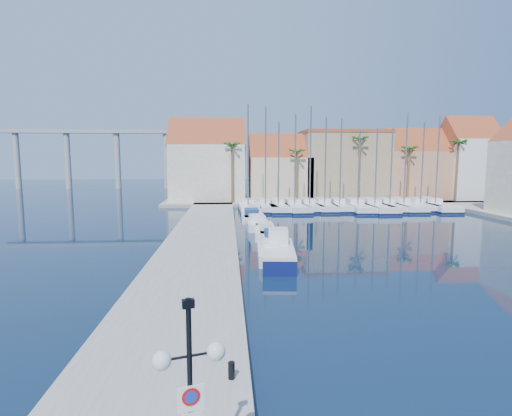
{
  "coord_description": "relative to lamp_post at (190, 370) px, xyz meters",
  "views": [
    {
      "loc": [
        -6.65,
        -19.78,
        7.24
      ],
      "look_at": [
        -4.23,
        14.73,
        3.0
      ],
      "focal_mm": 28.0,
      "sensor_mm": 36.0,
      "label": 1
    }
  ],
  "objects": [
    {
      "name": "palm_4",
      "position": [
        37.42,
        54.52,
        6.32
      ],
      "size": [
        2.6,
        2.6,
        10.65
      ],
      "color": "brown",
      "rests_on": "shore_north"
    },
    {
      "name": "sailboat_4",
      "position": [
        12.26,
        48.9,
        -2.59
      ],
      "size": [
        3.11,
        9.12,
        14.48
      ],
      "rotation": [
        0.0,
        0.0,
        0.08
      ],
      "color": "white",
      "rests_on": "ground"
    },
    {
      "name": "motorboat_west_0",
      "position": [
        3.73,
        21.01,
        -2.72
      ],
      "size": [
        1.95,
        5.35,
        1.4
      ],
      "rotation": [
        0.0,
        0.0,
        -0.05
      ],
      "color": "white",
      "rests_on": "ground"
    },
    {
      "name": "lamp_post",
      "position": [
        0.0,
        0.0,
        0.0
      ],
      "size": [
        1.37,
        0.66,
        4.16
      ],
      "rotation": [
        0.0,
        0.0,
        0.28
      ],
      "color": "black",
      "rests_on": "quay_west"
    },
    {
      "name": "viaduct",
      "position": [
        -31.65,
        94.52,
        7.02
      ],
      "size": [
        48.0,
        2.2,
        14.45
      ],
      "color": "#9E9E99",
      "rests_on": "ground"
    },
    {
      "name": "sailboat_7",
      "position": [
        19.02,
        48.09,
        -2.67
      ],
      "size": [
        3.5,
        11.38,
        11.35
      ],
      "rotation": [
        0.0,
        0.0,
        -0.05
      ],
      "color": "white",
      "rests_on": "ground"
    },
    {
      "name": "sailboat_10",
      "position": [
        25.89,
        48.58,
        -2.65
      ],
      "size": [
        2.99,
        11.23,
        13.63
      ],
      "rotation": [
        0.0,
        0.0,
        -0.0
      ],
      "color": "white",
      "rests_on": "ground"
    },
    {
      "name": "ground",
      "position": [
        7.42,
        12.52,
        -3.23
      ],
      "size": [
        260.0,
        260.0,
        0.0
      ],
      "primitive_type": "plane",
      "color": "black",
      "rests_on": "ground"
    },
    {
      "name": "palm_1",
      "position": [
        11.42,
        54.52,
        4.91
      ],
      "size": [
        2.6,
        2.6,
        9.15
      ],
      "color": "brown",
      "rests_on": "shore_north"
    },
    {
      "name": "sailboat_3",
      "position": [
        10.04,
        48.51,
        -2.64
      ],
      "size": [
        3.55,
        10.75,
        13.37
      ],
      "rotation": [
        0.0,
        0.0,
        0.07
      ],
      "color": "white",
      "rests_on": "ground"
    },
    {
      "name": "sailboat_11",
      "position": [
        28.44,
        48.61,
        -2.63
      ],
      "size": [
        2.65,
        9.07,
        12.45
      ],
      "rotation": [
        0.0,
        0.0,
        0.03
      ],
      "color": "white",
      "rests_on": "ground"
    },
    {
      "name": "palm_0",
      "position": [
        1.42,
        54.52,
        5.85
      ],
      "size": [
        2.6,
        2.6,
        10.15
      ],
      "color": "brown",
      "rests_on": "shore_north"
    },
    {
      "name": "motorboat_west_1",
      "position": [
        4.38,
        25.72,
        -2.72
      ],
      "size": [
        1.69,
        5.24,
        1.4
      ],
      "rotation": [
        0.0,
        0.0,
        -0.0
      ],
      "color": "white",
      "rests_on": "ground"
    },
    {
      "name": "building_3",
      "position": [
        32.42,
        59.52,
        2.63
      ],
      "size": [
        10.3,
        8.0,
        12.0
      ],
      "color": "tan",
      "rests_on": "shore_north"
    },
    {
      "name": "sailboat_2",
      "position": [
        7.83,
        48.81,
        -2.65
      ],
      "size": [
        2.91,
        10.22,
        12.3
      ],
      "rotation": [
        0.0,
        0.0,
        -0.02
      ],
      "color": "white",
      "rests_on": "ground"
    },
    {
      "name": "shore_north",
      "position": [
        17.42,
        60.52,
        -2.98
      ],
      "size": [
        54.0,
        16.0,
        0.5
      ],
      "primitive_type": "cube",
      "color": "gray",
      "rests_on": "ground"
    },
    {
      "name": "motorboat_west_4",
      "position": [
        3.51,
        40.13,
        -2.72
      ],
      "size": [
        2.42,
        7.27,
        1.4
      ],
      "rotation": [
        0.0,
        0.0,
        -0.02
      ],
      "color": "white",
      "rests_on": "ground"
    },
    {
      "name": "sailboat_6",
      "position": [
        16.65,
        48.77,
        -2.62
      ],
      "size": [
        2.93,
        9.2,
        12.82
      ],
      "rotation": [
        0.0,
        0.0,
        -0.06
      ],
      "color": "white",
      "rests_on": "ground"
    },
    {
      "name": "palm_2",
      "position": [
        21.42,
        54.52,
        6.79
      ],
      "size": [
        2.6,
        2.6,
        11.15
      ],
      "color": "brown",
      "rests_on": "shore_north"
    },
    {
      "name": "palm_3",
      "position": [
        29.42,
        54.52,
        5.38
      ],
      "size": [
        2.6,
        2.6,
        9.65
      ],
      "color": "brown",
      "rests_on": "shore_north"
    },
    {
      "name": "bollard",
      "position": [
        0.82,
        4.36,
        -2.46
      ],
      "size": [
        0.21,
        0.21,
        0.53
      ],
      "primitive_type": "cylinder",
      "color": "black",
      "rests_on": "quay_west"
    },
    {
      "name": "building_1",
      "position": [
        9.42,
        59.52,
        2.07
      ],
      "size": [
        10.3,
        8.0,
        11.0
      ],
      "color": "beige",
      "rests_on": "shore_north"
    },
    {
      "name": "fishing_boat",
      "position": [
        4.25,
        19.99,
        -2.49
      ],
      "size": [
        2.76,
        6.58,
        2.24
      ],
      "rotation": [
        0.0,
        0.0,
        -0.1
      ],
      "color": "#0E1553",
      "rests_on": "ground"
    },
    {
      "name": "building_0",
      "position": [
        -2.58,
        59.52,
        3.29
      ],
      "size": [
        12.3,
        9.0,
        13.5
      ],
      "color": "beige",
      "rests_on": "shore_north"
    },
    {
      "name": "motorboat_west_5",
      "position": [
        4.28,
        45.44,
        -2.72
      ],
      "size": [
        2.87,
        7.03,
        1.4
      ],
      "rotation": [
        0.0,
        0.0,
        -0.1
      ],
      "color": "white",
      "rests_on": "ground"
    },
    {
      "name": "motorboat_west_2",
      "position": [
        4.19,
        29.52,
        -2.72
      ],
      "size": [
        2.22,
        5.75,
        1.4
      ],
      "rotation": [
        0.0,
        0.0,
        -0.07
      ],
      "color": "white",
      "rests_on": "ground"
    },
    {
      "name": "sailboat_1",
      "position": [
        5.96,
        48.79,
        -2.6
      ],
      "size": [
        3.06,
        9.2,
        14.38
      ],
      "rotation": [
        0.0,
        0.0,
        0.07
      ],
      "color": "white",
      "rests_on": "ground"
    },
    {
      "name": "motorboat_west_3",
      "position": [
        3.76,
        34.84,
        -2.72
      ],
      "size": [
        2.43,
        7.09,
        1.4
      ],
      "rotation": [
        0.0,
        0.0,
        0.03
      ],
      "color": "white",
      "rests_on": "ground"
    },
    {
      "name": "sailboat_0",
      "position": [
        3.53,
        48.54,
        -2.61
      ],
      "size": [
        2.74,
        9.61,
        14.62
      ],
      "rotation": [
        0.0,
        0.0,
        0.02
      ],
      "color": "white",
      "rests_on": "ground"
    },
    {
      "name": "building_2",
      "position": [
        20.42,
        60.52,
        3.03
      ],
      "size": [
        14.2,
        10.2,
        11.5
      ],
      "color": "#9B855F",
      "rests_on": "shore_north"
    },
    {
      "name": "sailboat_8",
      "position": [
        21.37,
        47.98,
        -2.68
      ],
      "size": [
        3.49,
        12.01,
        11.46
      ],
      "rotation": [
        0.0,
        0.0,
        0.03
      ],
      "color": "white",
      "rests_on": "ground"
    },
    {
      "name": "sailboat_9",
      "position": [
        23.8,
        48.29,
        -2.66
      ],
      "size": [
        3.41,
        10.2,
        11.54
      ],
      "rotation": [
        0.0,
        0.0,
        -0.08
      ],
      "color": "white",
      "rests_on": "ground"
    },
    {
      "name": "motorboat_west_6",
      "position": [
        3.82,
        50.68,
        -2.72
      ],
      "size": [
        1.78,
        5.32,
        1.4
      ],
      "rotation": [
        0.0,
        0.0,
        0.02
      ],
      "color": "white",
      "rests_on": "ground"
    },
    {
      "name": "quay_west",
      "position": [
        -1.58,
        26.02,
        -2.98
      ],
      "size": [
        6.0,
        77.0,
        0.5
      ],
      "primitive_type": "cube",
      "color": "gray",
      "rests_on": "ground"
    },
    {
      "name": "building_4",
      "position": [
        41.42,
        58.52,
        3.74
      ],
      "size": [
        8.3,
        8.0,
        14.0
      ],
      "color": "white",
      "rests_on": "shore_north"
    },
    {
      "name": "sailboat_5",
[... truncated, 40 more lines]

